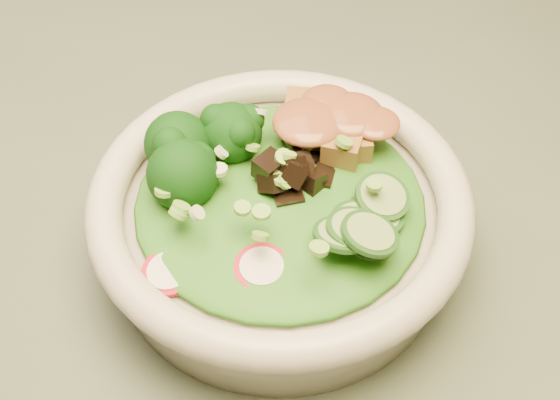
{
  "coord_description": "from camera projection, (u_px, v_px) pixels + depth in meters",
  "views": [
    {
      "loc": [
        0.17,
        -0.38,
        1.17
      ],
      "look_at": [
        0.19,
        -0.06,
        0.8
      ],
      "focal_mm": 50.0,
      "sensor_mm": 36.0,
      "label": 1
    }
  ],
  "objects": [
    {
      "name": "salad_bowl",
      "position": [
        280.0,
        219.0,
        0.51
      ],
      "size": [
        0.25,
        0.25,
        0.07
      ],
      "rotation": [
        0.0,
        0.0,
        -0.23
      ],
      "color": "beige",
      "rests_on": "dining_table"
    },
    {
      "name": "tofu_cubes",
      "position": [
        327.0,
        134.0,
        0.52
      ],
      "size": [
        0.09,
        0.07,
        0.03
      ],
      "primitive_type": null,
      "rotation": [
        0.0,
        0.0,
        -0.23
      ],
      "color": "olive",
      "rests_on": "salad_bowl"
    },
    {
      "name": "scallion_garnish",
      "position": [
        280.0,
        176.0,
        0.48
      ],
      "size": [
        0.18,
        0.18,
        0.02
      ],
      "primitive_type": null,
      "color": "#77B33F",
      "rests_on": "salad_bowl"
    },
    {
      "name": "radish_slices",
      "position": [
        230.0,
        263.0,
        0.46
      ],
      "size": [
        0.11,
        0.06,
        0.02
      ],
      "primitive_type": null,
      "rotation": [
        0.0,
        0.0,
        -0.23
      ],
      "color": "#A80C1F",
      "rests_on": "salad_bowl"
    },
    {
      "name": "peanut_sauce",
      "position": [
        328.0,
        121.0,
        0.51
      ],
      "size": [
        0.06,
        0.05,
        0.01
      ],
      "primitive_type": "ellipsoid",
      "color": "brown",
      "rests_on": "tofu_cubes"
    },
    {
      "name": "broccoli_florets",
      "position": [
        203.0,
        152.0,
        0.5
      ],
      "size": [
        0.09,
        0.08,
        0.04
      ],
      "primitive_type": null,
      "rotation": [
        0.0,
        0.0,
        -0.23
      ],
      "color": "black",
      "rests_on": "salad_bowl"
    },
    {
      "name": "dining_table",
      "position": [
        44.0,
        295.0,
        0.65
      ],
      "size": [
        1.2,
        0.8,
        0.75
      ],
      "color": "black",
      "rests_on": "ground"
    },
    {
      "name": "cucumber_slices",
      "position": [
        364.0,
        227.0,
        0.47
      ],
      "size": [
        0.08,
        0.08,
        0.03
      ],
      "primitive_type": null,
      "rotation": [
        0.0,
        0.0,
        -0.23
      ],
      "color": "#8AAC5F",
      "rests_on": "salad_bowl"
    },
    {
      "name": "mushroom_heap",
      "position": [
        289.0,
        175.0,
        0.49
      ],
      "size": [
        0.08,
        0.08,
        0.04
      ],
      "primitive_type": null,
      "rotation": [
        0.0,
        0.0,
        -0.23
      ],
      "color": "black",
      "rests_on": "salad_bowl"
    },
    {
      "name": "lettuce_bed",
      "position": [
        280.0,
        199.0,
        0.49
      ],
      "size": [
        0.19,
        0.19,
        0.02
      ],
      "primitive_type": "ellipsoid",
      "color": "#206515",
      "rests_on": "salad_bowl"
    }
  ]
}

